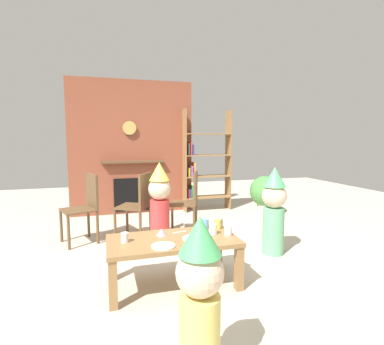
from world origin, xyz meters
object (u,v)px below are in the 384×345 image
(paper_cup_near_right, at_px, (205,224))
(dining_chair_middle, at_px, (139,202))
(paper_cup_center, at_px, (125,237))
(paper_plate_rear, at_px, (163,246))
(child_with_cone_hat, at_px, (200,297))
(child_in_pink, at_px, (274,208))
(paper_cup_near_left, at_px, (228,230))
(birthday_cake_slice, at_px, (162,232))
(paper_cup_far_left, at_px, (213,229))
(dining_chair_left, at_px, (85,204))
(paper_cup_far_right, at_px, (217,224))
(dining_chair_right, at_px, (189,199))
(coffee_table, at_px, (173,246))
(potted_plant_tall, at_px, (265,193))
(paper_plate_front, at_px, (193,238))
(child_by_the_chairs, at_px, (160,200))
(bookshelf, at_px, (203,164))

(paper_cup_near_right, bearing_deg, dining_chair_middle, 113.96)
(dining_chair_middle, bearing_deg, paper_cup_center, 108.38)
(paper_cup_near_right, relative_size, paper_plate_rear, 0.49)
(child_with_cone_hat, bearing_deg, child_in_pink, -36.61)
(paper_cup_near_left, bearing_deg, birthday_cake_slice, 165.28)
(paper_cup_far_left, distance_m, dining_chair_left, 1.93)
(child_with_cone_hat, xyz_separation_m, dining_chair_middle, (-0.04, 2.56, 0.01))
(paper_cup_far_right, bearing_deg, birthday_cake_slice, -174.86)
(paper_cup_near_left, distance_m, dining_chair_right, 1.48)
(paper_cup_near_left, height_order, dining_chair_middle, dining_chair_middle)
(paper_cup_near_right, distance_m, paper_cup_far_right, 0.12)
(paper_cup_far_right, bearing_deg, paper_cup_near_left, -82.50)
(coffee_table, bearing_deg, paper_cup_center, 177.03)
(paper_plate_rear, relative_size, potted_plant_tall, 0.29)
(coffee_table, height_order, paper_plate_front, paper_plate_front)
(child_by_the_chairs, bearing_deg, dining_chair_middle, -128.46)
(paper_cup_near_right, relative_size, paper_cup_far_right, 1.04)
(paper_cup_center, xyz_separation_m, paper_plate_front, (0.61, -0.08, -0.04))
(child_with_cone_hat, distance_m, child_by_the_chairs, 2.35)
(dining_chair_middle, relative_size, dining_chair_right, 1.00)
(paper_cup_far_right, distance_m, child_by_the_chairs, 1.10)
(dining_chair_right, bearing_deg, bookshelf, -94.97)
(paper_cup_near_left, bearing_deg, potted_plant_tall, 52.95)
(paper_cup_near_right, relative_size, paper_plate_front, 0.49)
(paper_plate_rear, bearing_deg, dining_chair_right, 67.10)
(birthday_cake_slice, xyz_separation_m, potted_plant_tall, (2.28, 2.04, -0.09))
(dining_chair_right, bearing_deg, dining_chair_left, 18.70)
(bookshelf, distance_m, paper_cup_near_right, 2.70)
(paper_cup_near_right, height_order, child_by_the_chairs, child_by_the_chairs)
(child_with_cone_hat, bearing_deg, paper_cup_far_right, -19.46)
(bookshelf, relative_size, child_by_the_chairs, 1.80)
(child_in_pink, distance_m, dining_chair_left, 2.40)
(dining_chair_middle, bearing_deg, paper_cup_far_left, 141.28)
(bookshelf, distance_m, child_by_the_chairs, 1.95)
(paper_plate_front, relative_size, birthday_cake_slice, 2.00)
(coffee_table, bearing_deg, birthday_cake_slice, 125.26)
(paper_cup_far_left, relative_size, potted_plant_tall, 0.15)
(birthday_cake_slice, bearing_deg, potted_plant_tall, 41.87)
(paper_cup_far_left, xyz_separation_m, paper_cup_far_right, (0.10, 0.15, -0.00))
(paper_cup_center, bearing_deg, coffee_table, -2.97)
(paper_cup_near_left, xyz_separation_m, paper_plate_rear, (-0.66, -0.14, -0.04))
(paper_cup_near_left, relative_size, dining_chair_middle, 0.10)
(paper_plate_rear, bearing_deg, coffee_table, 55.87)
(potted_plant_tall, bearing_deg, child_by_the_chairs, -155.28)
(bookshelf, bearing_deg, paper_plate_front, -110.14)
(birthday_cake_slice, relative_size, dining_chair_left, 0.11)
(paper_cup_near_left, bearing_deg, paper_plate_rear, -168.01)
(bookshelf, distance_m, paper_plate_front, 3.02)
(paper_cup_center, xyz_separation_m, child_with_cone_hat, (0.32, -1.17, 0.02))
(paper_cup_center, height_order, child_by_the_chairs, child_by_the_chairs)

